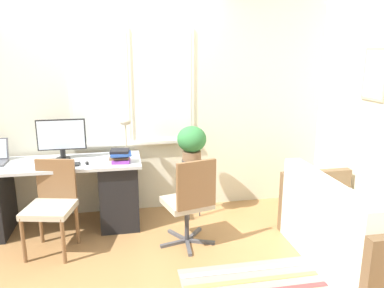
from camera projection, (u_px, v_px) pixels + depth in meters
ground_plane at (115, 237)px, 3.87m from camera, size 14.00×14.00×0.00m
wall_back_with_window at (111, 98)px, 4.20m from camera, size 9.00×0.12×2.70m
wall_right_with_picture at (355, 100)px, 4.00m from camera, size 0.08×9.00×2.70m
desk at (55, 194)px, 3.96m from camera, size 1.81×0.62×0.74m
monitor at (62, 137)px, 3.93m from camera, size 0.50×0.15×0.43m
keyboard at (58, 165)px, 3.75m from camera, size 0.42×0.11×0.02m
mouse at (87, 163)px, 3.80m from camera, size 0.04×0.06×0.03m
desk_lamp at (125, 126)px, 4.06m from camera, size 0.13×0.13×0.42m
book_stack at (120, 156)px, 3.85m from camera, size 0.23×0.18×0.14m
desk_chair_wooden at (52, 203)px, 3.52m from camera, size 0.50×0.51×0.86m
office_chair_swivel at (190, 201)px, 3.58m from camera, size 0.55×0.53×0.91m
couch_loveseat at (349, 234)px, 3.33m from camera, size 0.77×1.50×0.81m
plant_stand at (192, 169)px, 4.20m from camera, size 0.22×0.22×0.68m
potted_plant at (192, 141)px, 4.12m from camera, size 0.32×0.32×0.38m
floor_rug_striped at (262, 285)px, 3.06m from camera, size 1.31×0.71×0.01m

